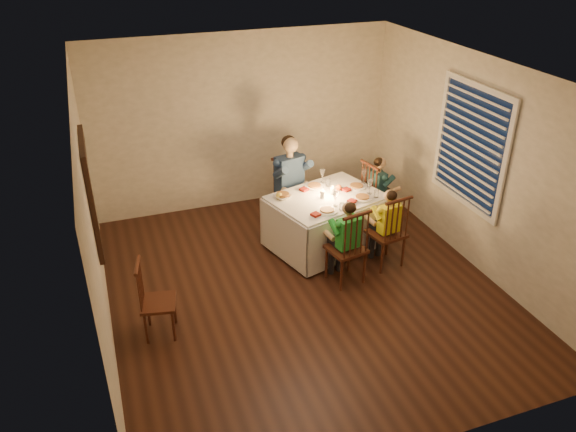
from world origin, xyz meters
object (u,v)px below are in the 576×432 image
object	(u,v)px
child_teal	(375,226)
chair_extra	(162,332)
dining_table	(326,211)
chair_adult	(290,223)
child_green	(344,280)
chair_near_right	(383,263)
chair_end	(375,226)
child_yellow	(383,263)
adult	(290,223)
serving_bowl	(283,196)
chair_near_left	(344,280)

from	to	relation	value
child_teal	chair_extra	bearing A→B (deg)	102.51
dining_table	child_teal	distance (m)	1.08
chair_adult	child_green	distance (m)	1.59
chair_near_right	chair_end	distance (m)	1.00
chair_end	child_yellow	world-z (taller)	child_yellow
dining_table	child_green	distance (m)	1.00
adult	serving_bowl	distance (m)	1.02
chair_near_left	chair_end	bearing A→B (deg)	-143.11
chair_extra	child_green	world-z (taller)	child_green
chair_adult	child_green	bearing A→B (deg)	-98.11
chair_near_right	serving_bowl	bearing A→B (deg)	-46.21
dining_table	chair_end	world-z (taller)	dining_table
dining_table	serving_bowl	xyz separation A→B (m)	(-0.56, 0.15, 0.24)
dining_table	chair_extra	bearing A→B (deg)	-171.69
adult	child_green	distance (m)	1.59
child_green	serving_bowl	distance (m)	1.34
chair_extra	child_green	size ratio (longest dim) A/B	0.83
dining_table	chair_near_left	xyz separation A→B (m)	(-0.10, -0.84, -0.53)
adult	serving_bowl	xyz separation A→B (m)	(-0.32, -0.59, 0.77)
child_green	child_teal	world-z (taller)	child_green
chair_adult	child_green	size ratio (longest dim) A/B	0.93
adult	child_green	bearing A→B (deg)	-98.11
child_green	child_teal	xyz separation A→B (m)	(1.00, 1.09, 0.00)
chair_end	serving_bowl	bearing A→B (deg)	84.48
chair_near_left	child_teal	size ratio (longest dim) A/B	0.95
serving_bowl	chair_end	bearing A→B (deg)	4.03
chair_near_left	chair_end	distance (m)	1.48
chair_adult	child_green	world-z (taller)	child_green
dining_table	chair_extra	distance (m)	2.67
chair_extra	adult	size ratio (longest dim) A/B	0.67
chair_near_right	chair_extra	xyz separation A→B (m)	(-2.91, -0.40, 0.00)
adult	child_teal	size ratio (longest dim) A/B	1.25
chair_adult	adult	size ratio (longest dim) A/B	0.76
chair_near_left	serving_bowl	world-z (taller)	serving_bowl
chair_adult	chair_end	world-z (taller)	same
chair_extra	adult	xyz separation A→B (m)	(2.14, 1.82, 0.00)
chair_adult	chair_near_right	distance (m)	1.61
adult	chair_end	bearing A→B (deg)	-36.23
chair_extra	dining_table	bearing A→B (deg)	-53.70
chair_near_left	chair_adult	bearing A→B (deg)	-95.63
chair_adult	chair_near_right	size ratio (longest dim) A/B	1.00
dining_table	chair_end	distance (m)	1.08
dining_table	child_green	size ratio (longest dim) A/B	1.53
chair_near_left	child_green	xyz separation A→B (m)	(0.00, 0.00, 0.00)
chair_near_right	child_yellow	xyz separation A→B (m)	(0.00, 0.00, 0.00)
chair_near_left	chair_extra	distance (m)	2.29
adult	serving_bowl	world-z (taller)	serving_bowl
chair_extra	child_yellow	world-z (taller)	child_yellow
dining_table	serving_bowl	size ratio (longest dim) A/B	7.82
chair_adult	chair_extra	bearing A→B (deg)	-152.75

